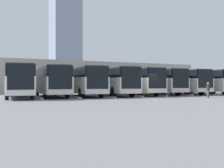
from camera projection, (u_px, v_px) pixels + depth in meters
The scene contains 19 objects.
ground_plane at pixel (148, 98), 29.36m from camera, with size 600.00×600.00×0.00m, color gray.
bus_0 at pixel (201, 81), 39.53m from camera, with size 3.47×11.46×3.22m.
curb_divider_0 at pixel (200, 94), 37.26m from camera, with size 0.24×6.96×0.15m, color #B2B2AD.
bus_1 at pixel (178, 81), 38.53m from camera, with size 3.47×11.46×3.22m.
curb_divider_1 at pixel (176, 94), 36.25m from camera, with size 0.24×6.96×0.15m, color #B2B2AD.
bus_2 at pixel (156, 81), 37.20m from camera, with size 3.47×11.46×3.22m.
curb_divider_2 at pixel (152, 95), 34.93m from camera, with size 0.24×6.96×0.15m, color #B2B2AD.
bus_3 at pixel (135, 81), 35.23m from camera, with size 3.47×11.46×3.22m.
curb_divider_3 at pixel (129, 95), 32.95m from camera, with size 0.24×6.96×0.15m, color #B2B2AD.
bus_4 at pixel (111, 81), 33.22m from camera, with size 3.47×11.46×3.22m.
curb_divider_4 at pixel (104, 96), 30.94m from camera, with size 0.24×6.96×0.15m, color #B2B2AD.
bus_5 at pixel (82, 81), 31.92m from camera, with size 3.47×11.46×3.22m.
curb_divider_5 at pixel (72, 97), 29.65m from camera, with size 0.24×6.96×0.15m, color #B2B2AD.
bus_6 at pixel (51, 80), 30.64m from camera, with size 3.47×11.46×3.22m.
curb_divider_6 at pixel (38, 97), 28.36m from camera, with size 0.24×6.96×0.15m, color #B2B2AD.
bus_7 at pixel (18, 80), 28.56m from camera, with size 3.47×11.46×3.22m.
pedestrian at pixel (208, 90), 28.53m from camera, with size 0.48×0.48×1.58m.
station_building at pixel (76, 78), 50.28m from camera, with size 41.51×16.43×5.03m.
office_tower at pixel (65, 24), 180.15m from camera, with size 17.30×17.30×80.25m.
Camera 1 is at (16.43, 24.63, 1.47)m, focal length 45.00 mm.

